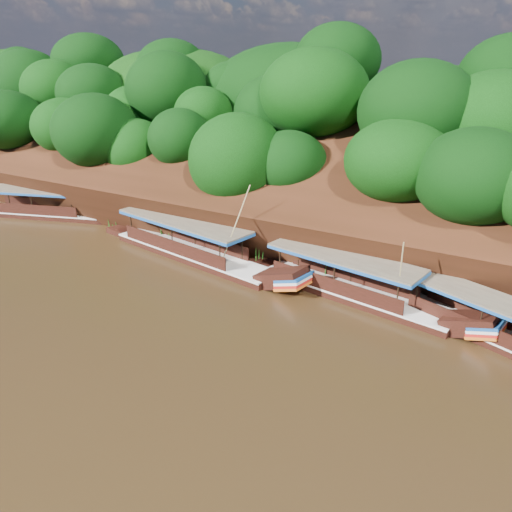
{
  "coord_description": "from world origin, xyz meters",
  "views": [
    {
      "loc": [
        10.62,
        -18.37,
        13.52
      ],
      "look_at": [
        -4.53,
        7.0,
        1.64
      ],
      "focal_mm": 35.0,
      "sensor_mm": 36.0,
      "label": 1
    }
  ],
  "objects": [
    {
      "name": "ground",
      "position": [
        0.0,
        0.0,
        0.0
      ],
      "size": [
        160.0,
        160.0,
        0.0
      ],
      "primitive_type": "plane",
      "color": "black",
      "rests_on": "ground"
    },
    {
      "name": "riverbank",
      "position": [
        -0.01,
        22.73,
        1.89
      ],
      "size": [
        120.0,
        30.06,
        19.4
      ],
      "color": "black",
      "rests_on": "ground"
    },
    {
      "name": "boat_1",
      "position": [
        2.54,
        7.6,
        0.57
      ],
      "size": [
        14.62,
        4.36,
        5.12
      ],
      "rotation": [
        0.0,
        0.0,
        -0.16
      ],
      "color": "black",
      "rests_on": "ground"
    },
    {
      "name": "boat_2",
      "position": [
        -9.49,
        7.75,
        0.6
      ],
      "size": [
        17.12,
        4.92,
        6.56
      ],
      "rotation": [
        0.0,
        0.0,
        -0.16
      ],
      "color": "black",
      "rests_on": "ground"
    },
    {
      "name": "boat_3",
      "position": [
        -26.95,
        9.27,
        0.56
      ],
      "size": [
        13.9,
        6.46,
        2.97
      ],
      "rotation": [
        0.0,
        0.0,
        0.33
      ],
      "color": "black",
      "rests_on": "ground"
    },
    {
      "name": "reeds",
      "position": [
        -2.35,
        9.59,
        0.9
      ],
      "size": [
        49.16,
        2.04,
        2.27
      ],
      "color": "#205F17",
      "rests_on": "ground"
    }
  ]
}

